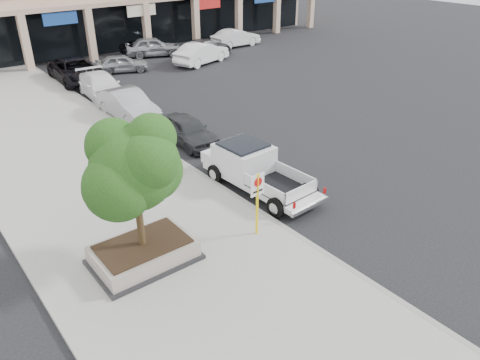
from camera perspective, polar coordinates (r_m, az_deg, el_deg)
name	(u,v)px	position (r m, az deg, el deg)	size (l,w,h in m)	color
ground	(305,210)	(17.99, 7.96, -3.68)	(120.00, 120.00, 0.00)	black
sidewalk	(103,192)	(19.70, -16.36, -1.38)	(8.00, 52.00, 0.15)	gray
curb	(186,165)	(21.21, -6.62, 1.81)	(0.20, 52.00, 0.15)	gray
planter	(144,252)	(15.14, -11.67, -8.65)	(3.20, 2.20, 0.68)	black
planter_tree	(135,166)	(13.80, -12.63, 1.72)	(2.90, 2.55, 4.00)	#332113
no_parking_sign	(257,196)	(15.49, 2.13, -1.97)	(0.55, 0.09, 2.30)	yellow
hedge	(168,160)	(20.49, -8.74, 2.37)	(1.10, 0.99, 0.94)	#144715
pickup_truck	(260,171)	(18.77, 2.46, 1.09)	(2.07, 5.59, 1.76)	silver
curb_car_a	(188,130)	(23.41, -6.41, 6.05)	(1.63, 4.05, 1.38)	#2A2C2F
curb_car_b	(128,105)	(27.27, -13.49, 8.91)	(1.70, 4.87, 1.60)	gray
curb_car_c	(102,86)	(31.37, -16.51, 10.90)	(2.08, 5.12, 1.48)	white
curb_car_d	(77,71)	(35.26, -19.30, 12.45)	(2.75, 5.95, 1.65)	black
lot_car_a	(122,63)	(37.19, -14.19, 13.64)	(1.57, 3.91, 1.33)	gray
lot_car_b	(202,53)	(38.73, -4.71, 15.16)	(1.76, 5.04, 1.66)	white
lot_car_c	(205,48)	(40.67, -4.30, 15.71)	(2.16, 5.31, 1.54)	#2D3032
lot_car_d	(149,47)	(42.30, -11.08, 15.63)	(2.23, 4.83, 1.34)	black
lot_car_e	(153,47)	(41.70, -10.55, 15.69)	(1.89, 4.70, 1.60)	#94959B
lot_car_f	(236,38)	(44.82, -0.52, 16.94)	(1.65, 4.72, 1.55)	silver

